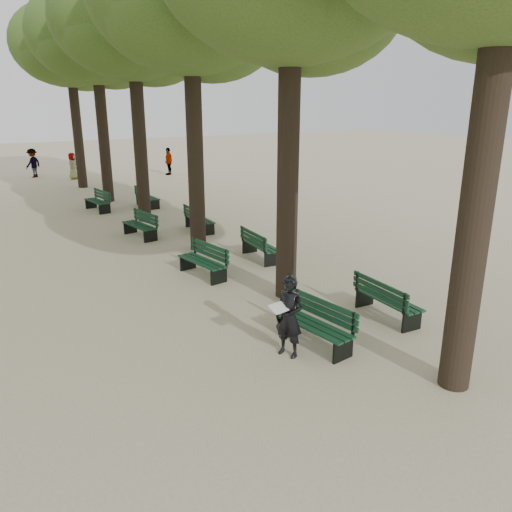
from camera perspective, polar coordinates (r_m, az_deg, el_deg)
ground at (r=9.84m, az=6.62°, el=-11.67°), size 120.00×120.00×0.00m
tree_central_3 at (r=21.04m, az=-14.02°, el=24.73°), size 6.00×6.00×9.95m
tree_central_4 at (r=25.76m, az=-17.98°, el=22.96°), size 6.00×6.00×9.95m
tree_central_5 at (r=30.57m, az=-20.64°, el=21.68°), size 6.00×6.00×9.95m
bench_left_0 at (r=10.24m, az=6.63°, el=-8.74°), size 0.76×1.85×0.92m
bench_left_1 at (r=14.14m, az=-6.13°, el=-1.28°), size 0.79×1.86×0.92m
bench_left_2 at (r=18.61m, az=-13.12°, el=2.90°), size 0.80×1.86×0.92m
bench_left_3 at (r=23.72m, az=-17.66°, el=5.57°), size 0.78×1.85×0.92m
bench_right_0 at (r=11.80m, az=14.76°, el=-5.61°), size 0.72×1.84×0.92m
bench_right_1 at (r=15.61m, az=0.53°, el=0.61°), size 0.76×1.85×0.92m
bench_right_2 at (r=19.21m, az=-6.47°, el=3.68°), size 0.67×1.83×0.92m
bench_right_3 at (r=24.12m, az=-12.27°, el=6.17°), size 0.60×1.81×0.92m
man_with_map at (r=9.60m, az=3.81°, el=-6.91°), size 0.71×0.73×1.63m
pedestrian_c at (r=34.60m, az=-9.95°, el=10.62°), size 1.01×1.01×1.81m
pedestrian_b at (r=36.00m, az=-24.14°, el=9.67°), size 1.14×1.06×1.84m
pedestrian_d at (r=34.21m, az=-20.23°, el=9.63°), size 0.73×0.86×1.66m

